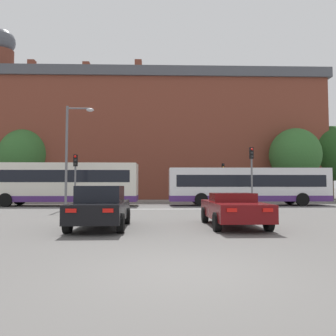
{
  "coord_description": "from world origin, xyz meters",
  "views": [
    {
      "loc": [
        -0.42,
        -5.86,
        1.51
      ],
      "look_at": [
        0.36,
        22.13,
        3.06
      ],
      "focal_mm": 35.0,
      "sensor_mm": 36.0,
      "label": 1
    }
  ],
  "objects_px": {
    "car_saloon_left": "(101,207)",
    "bus_crossing_trailing": "(61,183)",
    "car_roadster_right": "(233,209)",
    "traffic_light_near_left": "(75,172)",
    "pedestrian_waiting": "(85,191)",
    "traffic_light_near_right": "(252,167)",
    "bus_crossing_lead": "(247,186)",
    "pedestrian_walking_east": "(262,192)",
    "traffic_light_far_right": "(223,175)",
    "street_lamp_junction": "(71,146)"
  },
  "relations": [
    {
      "from": "traffic_light_near_right",
      "to": "pedestrian_walking_east",
      "type": "xyz_separation_m",
      "value": [
        4.34,
        11.49,
        -1.91
      ]
    },
    {
      "from": "traffic_light_far_right",
      "to": "pedestrian_waiting",
      "type": "distance_m",
      "value": 14.15
    },
    {
      "from": "traffic_light_far_right",
      "to": "traffic_light_near_left",
      "type": "bearing_deg",
      "value": -138.33
    },
    {
      "from": "pedestrian_walking_east",
      "to": "car_saloon_left",
      "type": "bearing_deg",
      "value": 62.73
    },
    {
      "from": "car_roadster_right",
      "to": "bus_crossing_lead",
      "type": "bearing_deg",
      "value": 72.08
    },
    {
      "from": "car_roadster_right",
      "to": "street_lamp_junction",
      "type": "height_order",
      "value": "street_lamp_junction"
    },
    {
      "from": "car_saloon_left",
      "to": "bus_crossing_trailing",
      "type": "xyz_separation_m",
      "value": [
        -5.44,
        13.48,
        0.98
      ]
    },
    {
      "from": "traffic_light_near_left",
      "to": "pedestrian_walking_east",
      "type": "xyz_separation_m",
      "value": [
        16.46,
        11.58,
        -1.57
      ]
    },
    {
      "from": "traffic_light_far_right",
      "to": "traffic_light_near_left",
      "type": "height_order",
      "value": "traffic_light_far_right"
    },
    {
      "from": "traffic_light_near_right",
      "to": "bus_crossing_trailing",
      "type": "bearing_deg",
      "value": 168.03
    },
    {
      "from": "bus_crossing_lead",
      "to": "pedestrian_walking_east",
      "type": "relative_size",
      "value": 7.85
    },
    {
      "from": "car_roadster_right",
      "to": "traffic_light_near_left",
      "type": "height_order",
      "value": "traffic_light_near_left"
    },
    {
      "from": "traffic_light_near_right",
      "to": "pedestrian_walking_east",
      "type": "distance_m",
      "value": 12.43
    },
    {
      "from": "traffic_light_near_left",
      "to": "pedestrian_waiting",
      "type": "distance_m",
      "value": 11.25
    },
    {
      "from": "bus_crossing_lead",
      "to": "traffic_light_near_left",
      "type": "bearing_deg",
      "value": 105.13
    },
    {
      "from": "pedestrian_waiting",
      "to": "bus_crossing_lead",
      "type": "bearing_deg",
      "value": 114.12
    },
    {
      "from": "traffic_light_near_right",
      "to": "street_lamp_junction",
      "type": "distance_m",
      "value": 12.3
    },
    {
      "from": "pedestrian_walking_east",
      "to": "traffic_light_far_right",
      "type": "bearing_deg",
      "value": 12.16
    },
    {
      "from": "traffic_light_near_right",
      "to": "traffic_light_far_right",
      "type": "xyz_separation_m",
      "value": [
        0.14,
        10.82,
        -0.23
      ]
    },
    {
      "from": "bus_crossing_trailing",
      "to": "pedestrian_walking_east",
      "type": "bearing_deg",
      "value": -65.02
    },
    {
      "from": "pedestrian_waiting",
      "to": "car_saloon_left",
      "type": "bearing_deg",
      "value": 65.8
    },
    {
      "from": "car_saloon_left",
      "to": "traffic_light_near_right",
      "type": "distance_m",
      "value": 13.7
    },
    {
      "from": "car_saloon_left",
      "to": "bus_crossing_lead",
      "type": "relative_size",
      "value": 0.35
    },
    {
      "from": "traffic_light_near_right",
      "to": "car_roadster_right",
      "type": "bearing_deg",
      "value": -109.69
    },
    {
      "from": "bus_crossing_lead",
      "to": "street_lamp_junction",
      "type": "relative_size",
      "value": 1.83
    },
    {
      "from": "pedestrian_waiting",
      "to": "pedestrian_walking_east",
      "type": "height_order",
      "value": "pedestrian_waiting"
    },
    {
      "from": "bus_crossing_lead",
      "to": "bus_crossing_trailing",
      "type": "distance_m",
      "value": 14.56
    },
    {
      "from": "traffic_light_near_left",
      "to": "bus_crossing_trailing",
      "type": "bearing_deg",
      "value": 121.14
    },
    {
      "from": "car_saloon_left",
      "to": "traffic_light_near_left",
      "type": "bearing_deg",
      "value": 107.88
    },
    {
      "from": "pedestrian_waiting",
      "to": "pedestrian_walking_east",
      "type": "relative_size",
      "value": 1.1
    },
    {
      "from": "street_lamp_junction",
      "to": "pedestrian_walking_east",
      "type": "distance_m",
      "value": 20.94
    },
    {
      "from": "traffic_light_far_right",
      "to": "street_lamp_junction",
      "type": "distance_m",
      "value": 17.11
    },
    {
      "from": "car_roadster_right",
      "to": "traffic_light_near_left",
      "type": "bearing_deg",
      "value": 129.54
    },
    {
      "from": "car_saloon_left",
      "to": "pedestrian_waiting",
      "type": "distance_m",
      "value": 22.11
    },
    {
      "from": "car_saloon_left",
      "to": "bus_crossing_lead",
      "type": "bearing_deg",
      "value": 55.54
    },
    {
      "from": "traffic_light_far_right",
      "to": "traffic_light_near_left",
      "type": "relative_size",
      "value": 1.05
    },
    {
      "from": "traffic_light_far_right",
      "to": "bus_crossing_lead",
      "type": "bearing_deg",
      "value": -86.53
    },
    {
      "from": "car_saloon_left",
      "to": "car_roadster_right",
      "type": "bearing_deg",
      "value": 2.96
    },
    {
      "from": "bus_crossing_trailing",
      "to": "traffic_light_near_right",
      "type": "bearing_deg",
      "value": -101.97
    },
    {
      "from": "pedestrian_walking_east",
      "to": "car_roadster_right",
      "type": "bearing_deg",
      "value": 72.82
    },
    {
      "from": "traffic_light_near_right",
      "to": "car_saloon_left",
      "type": "bearing_deg",
      "value": -129.03
    },
    {
      "from": "bus_crossing_trailing",
      "to": "street_lamp_junction",
      "type": "distance_m",
      "value": 4.92
    },
    {
      "from": "car_roadster_right",
      "to": "traffic_light_far_right",
      "type": "relative_size",
      "value": 1.15
    },
    {
      "from": "car_saloon_left",
      "to": "pedestrian_waiting",
      "type": "xyz_separation_m",
      "value": [
        -5.39,
        21.44,
        0.26
      ]
    },
    {
      "from": "car_saloon_left",
      "to": "pedestrian_walking_east",
      "type": "distance_m",
      "value": 25.5
    },
    {
      "from": "car_roadster_right",
      "to": "pedestrian_waiting",
      "type": "height_order",
      "value": "pedestrian_waiting"
    },
    {
      "from": "car_saloon_left",
      "to": "traffic_light_near_left",
      "type": "height_order",
      "value": "traffic_light_near_left"
    },
    {
      "from": "bus_crossing_trailing",
      "to": "traffic_light_far_right",
      "type": "xyz_separation_m",
      "value": [
        14.1,
        7.86,
        0.85
      ]
    },
    {
      "from": "car_saloon_left",
      "to": "traffic_light_near_right",
      "type": "height_order",
      "value": "traffic_light_near_right"
    },
    {
      "from": "car_saloon_left",
      "to": "traffic_light_far_right",
      "type": "bearing_deg",
      "value": 66.77
    }
  ]
}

